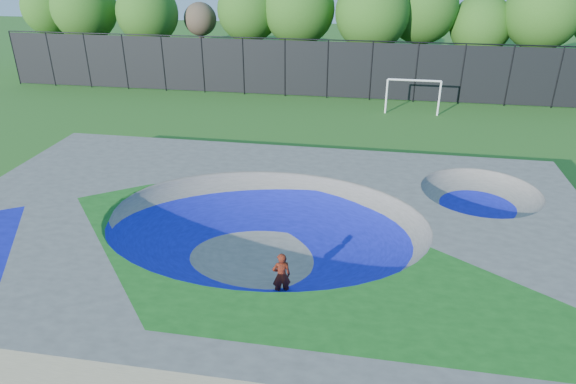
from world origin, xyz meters
TOP-DOWN VIEW (x-y plane):
  - ground at (0.00, 0.00)m, footprint 120.00×120.00m
  - skate_deck at (0.00, 0.00)m, footprint 22.00×14.00m
  - skater at (0.96, -2.11)m, footprint 0.66×0.54m
  - skateboard at (0.96, -2.11)m, footprint 0.81×0.40m
  - soccer_goal at (5.73, 18.00)m, footprint 3.39×0.12m
  - fence at (0.00, 21.00)m, footprint 48.09×0.09m
  - treeline at (2.88, 26.02)m, footprint 52.90×7.33m

SIDE VIEW (x-z plane):
  - ground at x=0.00m, z-range 0.00..0.00m
  - skateboard at x=0.96m, z-range 0.00..0.05m
  - skate_deck at x=0.00m, z-range 0.00..1.50m
  - skater at x=0.96m, z-range 0.00..1.55m
  - soccer_goal at x=5.73m, z-range 0.44..2.68m
  - fence at x=0.00m, z-range 0.08..4.12m
  - treeline at x=2.88m, z-range 1.09..9.38m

